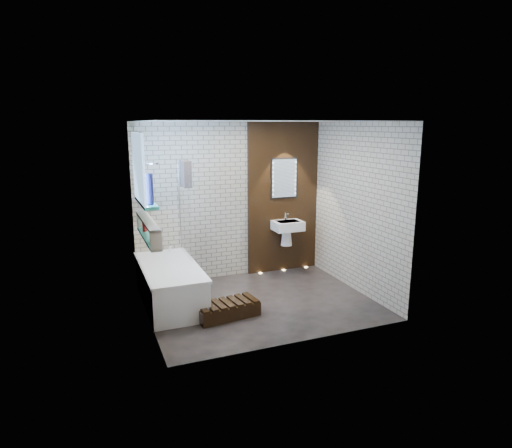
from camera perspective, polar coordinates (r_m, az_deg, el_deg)
name	(u,v)px	position (r m, az deg, el deg)	size (l,w,h in m)	color
ground	(260,302)	(6.65, 0.48, -9.98)	(3.20, 3.20, 0.00)	black
room_shell	(260,216)	(6.27, 0.50, 1.06)	(3.24, 3.20, 2.60)	#9F967E
walnut_panel	(283,198)	(7.79, 3.48, 3.33)	(1.30, 0.06, 2.60)	black
clerestory_window	(140,175)	(6.12, -14.59, 6.07)	(0.18, 1.00, 0.94)	#7FADE0
display_niche	(148,230)	(6.04, -13.61, -0.71)	(0.14, 1.30, 0.26)	teal
bathtub	(170,284)	(6.63, -10.95, -7.58)	(0.79, 1.74, 0.70)	white
bath_screen	(185,210)	(6.85, -9.08, 1.74)	(0.01, 0.78, 1.40)	white
towel	(186,174)	(6.63, -8.98, 6.36)	(0.11, 0.30, 0.39)	black
shower_head	(153,163)	(6.74, -13.01, 7.57)	(0.18, 0.18, 0.02)	silver
washbasin	(287,229)	(7.71, 4.04, -0.64)	(0.50, 0.36, 0.58)	white
led_mirror	(284,178)	(7.70, 3.63, 5.86)	(0.50, 0.02, 0.70)	black
walnut_step	(227,310)	(6.17, -3.71, -10.94)	(0.85, 0.38, 0.19)	black
niche_bottles	(149,232)	(6.04, -13.58, -1.03)	(0.06, 0.75, 0.16)	maroon
sill_vases	(150,189)	(5.85, -13.46, 4.36)	(0.10, 0.10, 0.40)	#141537
floor_uplights	(284,270)	(8.04, 3.56, -5.89)	(0.96, 0.06, 0.01)	#FFD899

